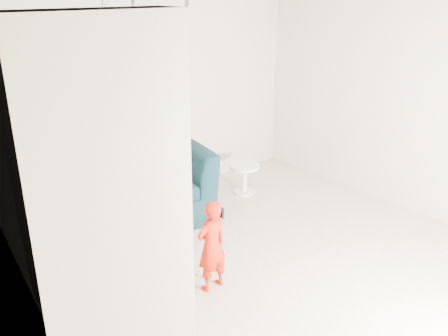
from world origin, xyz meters
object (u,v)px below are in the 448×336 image
(toddler, at_px, (212,246))
(side_table, at_px, (244,174))
(staircase, at_px, (63,242))
(armchair, at_px, (150,184))

(toddler, distance_m, side_table, 2.36)
(toddler, height_order, staircase, staircase)
(staircase, bearing_deg, side_table, 24.05)
(armchair, bearing_deg, toddler, -90.61)
(toddler, relative_size, staircase, 0.26)
(armchair, bearing_deg, staircase, -126.08)
(armchair, height_order, staircase, staircase)
(armchair, bearing_deg, side_table, 2.89)
(toddler, xyz_separation_m, staircase, (-1.36, 0.13, 0.48))
(side_table, relative_size, staircase, 0.12)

